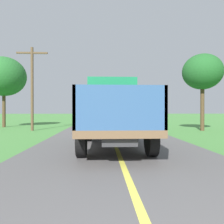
{
  "coord_description": "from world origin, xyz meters",
  "views": [
    {
      "loc": [
        -0.53,
        0.09,
        1.46
      ],
      "look_at": [
        -0.11,
        9.08,
        1.4
      ],
      "focal_mm": 34.85,
      "sensor_mm": 36.0,
      "label": 1
    }
  ],
  "objects": [
    {
      "name": "roadside_tree_near_left",
      "position": [
        6.74,
        15.48,
        4.24
      ],
      "size": [
        2.84,
        2.84,
        5.55
      ],
      "color": "#4C3823",
      "rests_on": "ground"
    },
    {
      "name": "banana_truck_near",
      "position": [
        -0.07,
        9.09,
        1.47
      ],
      "size": [
        2.38,
        5.82,
        2.8
      ],
      "color": "#2D2D30",
      "rests_on": "road_surface"
    },
    {
      "name": "roadside_tree_mid_right",
      "position": [
        -9.14,
        19.6,
        4.44
      ],
      "size": [
        3.8,
        3.8,
        6.17
      ],
      "color": "#4C3823",
      "rests_on": "ground"
    },
    {
      "name": "utility_pole_roadside",
      "position": [
        -5.59,
        16.12,
        3.33
      ],
      "size": [
        2.23,
        0.2,
        6.05
      ],
      "color": "brown",
      "rests_on": "ground"
    }
  ]
}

